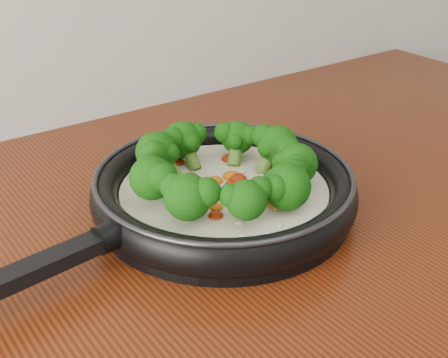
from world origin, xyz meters
TOP-DOWN VIEW (x-y plane):
  - skillet at (-0.05, 1.07)m, footprint 0.58×0.40m

SIDE VIEW (x-z plane):
  - skillet at x=-0.05m, z-range 0.89..0.99m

